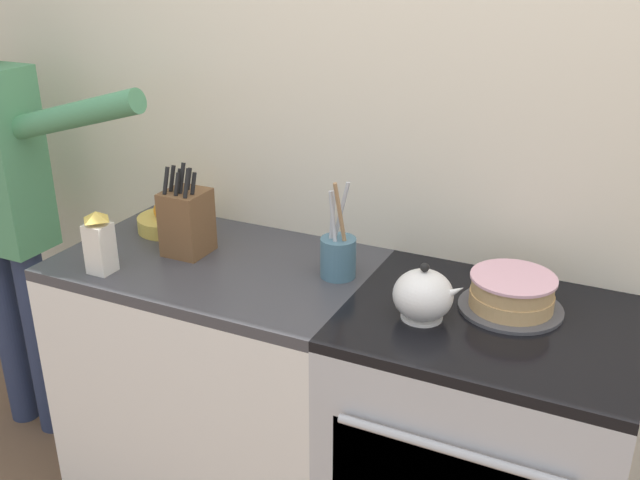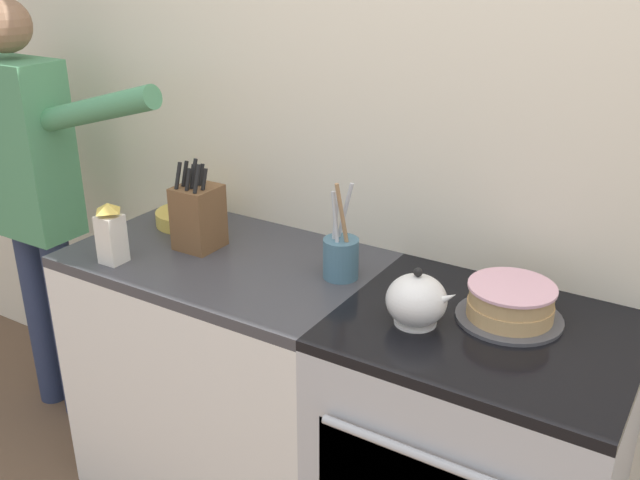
{
  "view_description": "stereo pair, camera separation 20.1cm",
  "coord_description": "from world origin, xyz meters",
  "px_view_note": "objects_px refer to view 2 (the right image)",
  "views": [
    {
      "loc": [
        0.55,
        -1.39,
        1.84
      ],
      "look_at": [
        -0.25,
        0.28,
        1.05
      ],
      "focal_mm": 40.0,
      "sensor_mm": 36.0,
      "label": 1
    },
    {
      "loc": [
        0.73,
        -1.29,
        1.84
      ],
      "look_at": [
        -0.25,
        0.28,
        1.05
      ],
      "focal_mm": 40.0,
      "sensor_mm": 36.0,
      "label": 2
    }
  ],
  "objects_px": {
    "stove_range": "(471,465)",
    "knife_block": "(198,216)",
    "utensil_crock": "(341,255)",
    "fruit_bowl": "(187,212)",
    "layer_cake": "(511,304)",
    "person_baker": "(32,183)",
    "milk_carton": "(111,234)",
    "tea_kettle": "(417,300)"
  },
  "relations": [
    {
      "from": "fruit_bowl",
      "to": "person_baker",
      "type": "relative_size",
      "value": 0.13
    },
    {
      "from": "utensil_crock",
      "to": "fruit_bowl",
      "type": "relative_size",
      "value": 1.43
    },
    {
      "from": "stove_range",
      "to": "knife_block",
      "type": "bearing_deg",
      "value": 179.1
    },
    {
      "from": "layer_cake",
      "to": "knife_block",
      "type": "height_order",
      "value": "knife_block"
    },
    {
      "from": "knife_block",
      "to": "fruit_bowl",
      "type": "xyz_separation_m",
      "value": [
        -0.17,
        0.13,
        -0.06
      ]
    },
    {
      "from": "tea_kettle",
      "to": "milk_carton",
      "type": "height_order",
      "value": "milk_carton"
    },
    {
      "from": "knife_block",
      "to": "fruit_bowl",
      "type": "relative_size",
      "value": 1.41
    },
    {
      "from": "layer_cake",
      "to": "milk_carton",
      "type": "bearing_deg",
      "value": -165.95
    },
    {
      "from": "stove_range",
      "to": "utensil_crock",
      "type": "xyz_separation_m",
      "value": [
        -0.47,
        0.06,
        0.52
      ]
    },
    {
      "from": "stove_range",
      "to": "layer_cake",
      "type": "distance_m",
      "value": 0.5
    },
    {
      "from": "utensil_crock",
      "to": "milk_carton",
      "type": "height_order",
      "value": "utensil_crock"
    },
    {
      "from": "stove_range",
      "to": "layer_cake",
      "type": "relative_size",
      "value": 3.18
    },
    {
      "from": "stove_range",
      "to": "knife_block",
      "type": "relative_size",
      "value": 2.99
    },
    {
      "from": "milk_carton",
      "to": "person_baker",
      "type": "bearing_deg",
      "value": 162.34
    },
    {
      "from": "tea_kettle",
      "to": "person_baker",
      "type": "relative_size",
      "value": 0.12
    },
    {
      "from": "knife_block",
      "to": "utensil_crock",
      "type": "xyz_separation_m",
      "value": [
        0.51,
        0.05,
        -0.04
      ]
    },
    {
      "from": "layer_cake",
      "to": "milk_carton",
      "type": "height_order",
      "value": "milk_carton"
    },
    {
      "from": "fruit_bowl",
      "to": "milk_carton",
      "type": "bearing_deg",
      "value": -87.06
    },
    {
      "from": "stove_range",
      "to": "tea_kettle",
      "type": "height_order",
      "value": "tea_kettle"
    },
    {
      "from": "layer_cake",
      "to": "knife_block",
      "type": "bearing_deg",
      "value": -176.63
    },
    {
      "from": "layer_cake",
      "to": "tea_kettle",
      "type": "relative_size",
      "value": 1.44
    },
    {
      "from": "layer_cake",
      "to": "utensil_crock",
      "type": "relative_size",
      "value": 0.93
    },
    {
      "from": "milk_carton",
      "to": "fruit_bowl",
      "type": "bearing_deg",
      "value": 92.94
    },
    {
      "from": "fruit_bowl",
      "to": "milk_carton",
      "type": "xyz_separation_m",
      "value": [
        0.02,
        -0.37,
        0.05
      ]
    },
    {
      "from": "stove_range",
      "to": "knife_block",
      "type": "height_order",
      "value": "knife_block"
    },
    {
      "from": "utensil_crock",
      "to": "person_baker",
      "type": "bearing_deg",
      "value": -176.53
    },
    {
      "from": "utensil_crock",
      "to": "milk_carton",
      "type": "xyz_separation_m",
      "value": [
        -0.66,
        -0.28,
        0.02
      ]
    },
    {
      "from": "fruit_bowl",
      "to": "milk_carton",
      "type": "distance_m",
      "value": 0.37
    },
    {
      "from": "layer_cake",
      "to": "knife_block",
      "type": "distance_m",
      "value": 1.02
    },
    {
      "from": "layer_cake",
      "to": "tea_kettle",
      "type": "bearing_deg",
      "value": -143.74
    },
    {
      "from": "milk_carton",
      "to": "stove_range",
      "type": "bearing_deg",
      "value": 10.86
    },
    {
      "from": "fruit_bowl",
      "to": "person_baker",
      "type": "xyz_separation_m",
      "value": [
        -0.62,
        -0.17,
        0.05
      ]
    },
    {
      "from": "utensil_crock",
      "to": "stove_range",
      "type": "bearing_deg",
      "value": -7.57
    },
    {
      "from": "utensil_crock",
      "to": "person_baker",
      "type": "distance_m",
      "value": 1.29
    },
    {
      "from": "tea_kettle",
      "to": "utensil_crock",
      "type": "height_order",
      "value": "utensil_crock"
    },
    {
      "from": "fruit_bowl",
      "to": "person_baker",
      "type": "distance_m",
      "value": 0.64
    },
    {
      "from": "stove_range",
      "to": "utensil_crock",
      "type": "bearing_deg",
      "value": 172.43
    },
    {
      "from": "fruit_bowl",
      "to": "milk_carton",
      "type": "height_order",
      "value": "milk_carton"
    },
    {
      "from": "utensil_crock",
      "to": "milk_carton",
      "type": "distance_m",
      "value": 0.72
    },
    {
      "from": "knife_block",
      "to": "tea_kettle",
      "type": "bearing_deg",
      "value": -6.21
    },
    {
      "from": "utensil_crock",
      "to": "person_baker",
      "type": "xyz_separation_m",
      "value": [
        -1.29,
        -0.08,
        0.02
      ]
    },
    {
      "from": "stove_range",
      "to": "milk_carton",
      "type": "xyz_separation_m",
      "value": [
        -1.13,
        -0.22,
        0.54
      ]
    }
  ]
}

